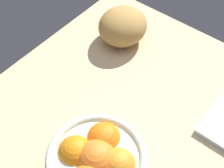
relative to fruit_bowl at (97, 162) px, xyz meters
The scene contains 3 objects.
ground_plane 22.27cm from the fruit_bowl, 16.04° to the left, with size 67.41×65.79×3.00cm, color #C9B287.
fruit_bowl is the anchor object (origin of this frame).
bread_loaf 42.52cm from the fruit_bowl, 30.59° to the left, with size 14.33×13.27×9.81cm, color #B18546.
Camera 1 is at (-41.17, -26.64, 67.39)cm, focal length 53.43 mm.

